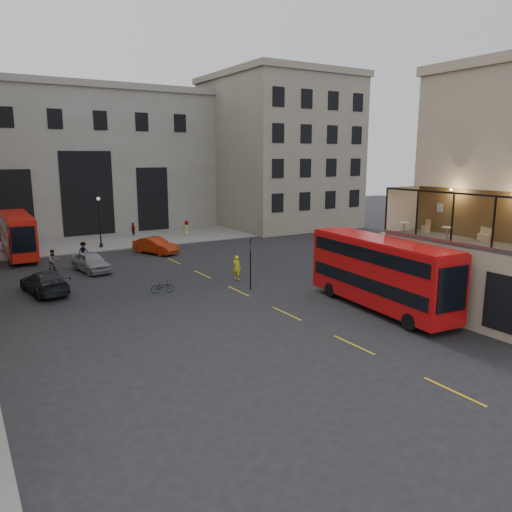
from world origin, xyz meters
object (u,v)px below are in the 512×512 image
bicycle (162,287)px  cafe_chair_d (426,228)px  pedestrian_d (187,229)px  pedestrian_b (83,251)px  cafe_table_mid (447,232)px  cafe_table_far (404,226)px  cyclist (237,268)px  traffic_light_near (250,256)px  pedestrian_a (53,261)px  cafe_chair_b (486,238)px  car_c (44,282)px  bus_near (380,270)px  street_lamp_b (100,226)px  car_b (155,246)px  car_a (91,262)px  cafe_chair_c (482,236)px  traffic_light_far (10,241)px  bus_far (17,233)px  pedestrian_c (133,230)px

bicycle → cafe_chair_d: (14.03, -10.86, 4.44)m
pedestrian_d → pedestrian_b: bearing=74.7°
cafe_table_mid → cafe_table_far: cafe_table_mid is taller
cyclist → traffic_light_near: bearing=146.6°
pedestrian_d → pedestrian_a: bearing=79.4°
cafe_table_far → cafe_chair_b: bearing=-67.9°
car_c → cafe_table_far: cafe_table_far is taller
bus_near → cafe_chair_b: cafe_chair_b is taller
street_lamp_b → car_b: (3.84, -5.66, -1.60)m
pedestrian_a → cafe_table_mid: (17.86, -24.55, 4.21)m
cafe_table_mid → car_a: bearing=123.6°
car_b → pedestrian_a: size_ratio=2.63×
car_a → cafe_table_far: cafe_table_far is taller
bus_near → cafe_table_far: (1.86, -0.02, 2.61)m
traffic_light_near → street_lamp_b: street_lamp_b is taller
traffic_light_near → cafe_chair_b: size_ratio=4.55×
cafe_table_far → cafe_chair_d: bearing=-2.5°
pedestrian_d → cafe_chair_c: 37.06m
car_a → car_c: 6.78m
traffic_light_near → pedestrian_d: traffic_light_near is taller
cyclist → bicycle: bearing=71.9°
car_b → pedestrian_a: bearing=172.0°
traffic_light_far → cafe_chair_c: (22.57, -28.18, 2.42)m
bus_near → bus_far: size_ratio=1.10×
traffic_light_near → car_c: 14.53m
traffic_light_far → cafe_chair_d: bearing=-47.5°
cyclist → pedestrian_d: size_ratio=1.01×
pedestrian_a → pedestrian_b: size_ratio=1.11×
bus_near → cafe_chair_c: 6.14m
cafe_chair_c → bicycle: bearing=134.2°
car_b → pedestrian_c: (1.49, 11.62, 0.02)m
street_lamp_b → pedestrian_c: street_lamp_b is taller
car_c → car_b: bearing=-148.5°
bus_near → cafe_chair_b: (3.68, -4.50, 2.34)m
pedestrian_c → pedestrian_d: pedestrian_d is taller
car_a → cafe_chair_c: cafe_chair_c is taller
pedestrian_c → bicycle: bearing=32.6°
cafe_table_mid → cyclist: bearing=113.6°
bus_near → pedestrian_a: bearing=125.7°
bus_near → cyclist: bearing=109.2°
traffic_light_near → car_c: traffic_light_near is taller
street_lamp_b → car_a: size_ratio=1.11×
bus_far → cyclist: size_ratio=5.43×
street_lamp_b → pedestrian_b: size_ratio=3.22×
bus_near → pedestrian_d: 32.85m
street_lamp_b → pedestrian_a: 10.61m
pedestrian_c → pedestrian_b: bearing=9.1°
car_c → pedestrian_c: pedestrian_c is taller
bus_far → pedestrian_b: (4.97, -4.35, -1.49)m
traffic_light_near → cafe_table_far: 10.75m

